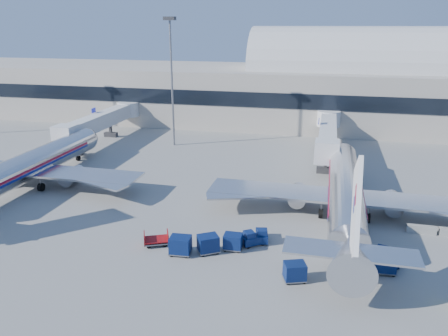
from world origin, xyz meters
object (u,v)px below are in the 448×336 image
(airliner_mid, at_px, (27,167))
(tug_lead, at_px, (253,239))
(mast_west, at_px, (171,64))
(cart_open_red, at_px, (157,240))
(cart_train_a, at_px, (233,242))
(tug_right, at_px, (386,257))
(jetbridge_near, at_px, (328,131))
(barrier_near, at_px, (421,229))
(jetbridge_mid, at_px, (104,120))
(tug_left, at_px, (262,235))
(cart_train_b, at_px, (208,244))
(cart_solo_near, at_px, (295,271))
(airliner_main, at_px, (346,193))
(cart_solo_far, at_px, (385,264))
(cart_train_c, at_px, (180,245))

(airliner_mid, height_order, tug_lead, airliner_mid)
(airliner_mid, relative_size, mast_west, 1.65)
(tug_lead, height_order, cart_open_red, tug_lead)
(cart_train_a, distance_m, cart_open_red, 7.80)
(mast_west, bearing_deg, tug_right, -46.66)
(jetbridge_near, distance_m, tug_lead, 36.37)
(barrier_near, distance_m, cart_train_a, 20.58)
(mast_west, height_order, tug_lead, mast_west)
(mast_west, bearing_deg, jetbridge_mid, 176.79)
(jetbridge_mid, bearing_deg, tug_lead, -45.26)
(tug_left, bearing_deg, cart_train_b, 115.10)
(barrier_near, xyz_separation_m, cart_solo_near, (-12.45, -12.37, 0.46))
(airliner_mid, xyz_separation_m, mast_west, (12.00, 25.49, 11.87))
(jetbridge_near, height_order, cart_train_a, jetbridge_near)
(airliner_mid, distance_m, cart_solo_near, 40.44)
(cart_solo_near, relative_size, cart_open_red, 0.78)
(cart_solo_near, bearing_deg, cart_train_b, 140.73)
(jetbridge_mid, distance_m, cart_train_a, 50.03)
(tug_right, bearing_deg, cart_solo_near, -130.09)
(mast_west, distance_m, tug_lead, 42.94)
(airliner_main, bearing_deg, cart_open_red, -148.25)
(jetbridge_mid, relative_size, tug_lead, 10.40)
(airliner_main, xyz_separation_m, jetbridge_mid, (-44.40, 26.30, 1.00))
(cart_solo_far, bearing_deg, tug_right, 76.01)
(airliner_main, bearing_deg, cart_train_a, -135.46)
(cart_open_red, bearing_deg, cart_train_b, -27.39)
(tug_left, height_order, cart_train_b, cart_train_b)
(tug_lead, xyz_separation_m, cart_train_a, (-1.75, -1.41, 0.17))
(airliner_main, bearing_deg, jetbridge_mid, 149.36)
(tug_left, relative_size, cart_solo_far, 1.26)
(tug_right, xyz_separation_m, cart_open_red, (-22.21, -1.43, -0.27))
(cart_train_a, bearing_deg, jetbridge_near, 76.35)
(cart_train_a, xyz_separation_m, cart_train_b, (-2.23, -1.13, 0.08))
(jetbridge_mid, height_order, barrier_near, jetbridge_mid)
(cart_train_b, bearing_deg, cart_solo_near, -51.74)
(jetbridge_near, distance_m, barrier_near, 30.82)
(airliner_main, bearing_deg, cart_train_c, -140.68)
(jetbridge_mid, relative_size, mast_west, 1.22)
(jetbridge_near, height_order, cart_open_red, jetbridge_near)
(jetbridge_mid, height_order, mast_west, mast_west)
(mast_west, height_order, cart_train_c, mast_west)
(tug_lead, height_order, cart_train_a, cart_train_a)
(jetbridge_near, distance_m, tug_left, 35.26)
(tug_left, relative_size, cart_train_b, 1.00)
(jetbridge_mid, xyz_separation_m, cart_train_b, (31.29, -38.13, -2.97))
(mast_west, distance_m, cart_solo_far, 51.79)
(cart_open_red, bearing_deg, tug_right, -20.55)
(tug_lead, height_order, cart_solo_far, cart_solo_far)
(cart_solo_near, bearing_deg, tug_left, 100.87)
(cart_train_b, bearing_deg, barrier_near, -8.55)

